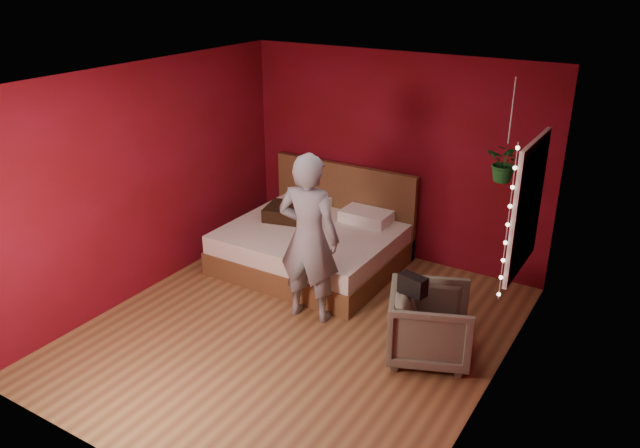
{
  "coord_description": "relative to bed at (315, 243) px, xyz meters",
  "views": [
    {
      "loc": [
        3.13,
        -4.61,
        3.57
      ],
      "look_at": [
        0.05,
        0.4,
        1.08
      ],
      "focal_mm": 35.0,
      "sensor_mm": 36.0,
      "label": 1
    }
  ],
  "objects": [
    {
      "name": "handbag",
      "position": [
        1.85,
        -1.26,
        0.51
      ],
      "size": [
        0.28,
        0.18,
        0.19
      ],
      "primitive_type": "cube",
      "rotation": [
        0.0,
        0.0,
        -0.22
      ],
      "color": "black",
      "rests_on": "armchair"
    },
    {
      "name": "room_walls",
      "position": [
        0.65,
        -1.42,
        1.39
      ],
      "size": [
        4.04,
        4.54,
        2.62
      ],
      "color": "maroon",
      "rests_on": "ground"
    },
    {
      "name": "bed",
      "position": [
        0.0,
        0.0,
        0.0
      ],
      "size": [
        2.05,
        1.75,
        1.13
      ],
      "color": "brown",
      "rests_on": "ground"
    },
    {
      "name": "floor",
      "position": [
        0.65,
        -1.42,
        -0.29
      ],
      "size": [
        4.5,
        4.5,
        0.0
      ],
      "primitive_type": "plane",
      "color": "brown",
      "rests_on": "ground"
    },
    {
      "name": "person",
      "position": [
        0.61,
        -1.09,
        0.63
      ],
      "size": [
        0.73,
        0.53,
        1.84
      ],
      "primitive_type": "imported",
      "rotation": [
        0.0,
        0.0,
        3.28
      ],
      "color": "slate",
      "rests_on": "ground"
    },
    {
      "name": "fairy_lights",
      "position": [
        2.59,
        -1.05,
        1.21
      ],
      "size": [
        0.04,
        0.04,
        1.45
      ],
      "color": "silver",
      "rests_on": "room_walls"
    },
    {
      "name": "throw_pillow",
      "position": [
        -0.47,
        0.04,
        0.3
      ],
      "size": [
        0.58,
        0.58,
        0.17
      ],
      "primitive_type": "cube",
      "rotation": [
        0.0,
        0.0,
        0.25
      ],
      "color": "black",
      "rests_on": "bed"
    },
    {
      "name": "window",
      "position": [
        2.62,
        -0.52,
        1.21
      ],
      "size": [
        0.05,
        0.97,
        1.27
      ],
      "color": "white",
      "rests_on": "room_walls"
    },
    {
      "name": "hanging_plant",
      "position": [
        2.31,
        -0.24,
        1.5
      ],
      "size": [
        0.41,
        0.38,
        1.0
      ],
      "color": "silver",
      "rests_on": "room_walls"
    },
    {
      "name": "armchair",
      "position": [
        2.0,
        -1.12,
        0.06
      ],
      "size": [
        1.01,
        1.0,
        0.71
      ],
      "primitive_type": "imported",
      "rotation": [
        0.0,
        0.0,
        1.96
      ],
      "color": "#6B6554",
      "rests_on": "ground"
    }
  ]
}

